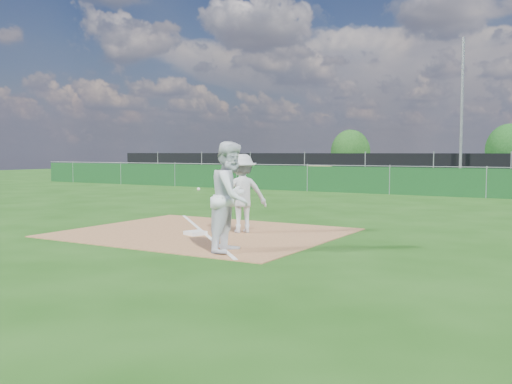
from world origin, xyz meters
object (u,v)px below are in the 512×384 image
Objects in this scene: first_base at (195,233)px; play_at_first at (242,193)px; light_pole at (462,112)px; runner at (231,197)px; car_mid at (461,171)px; tree_mid at (509,150)px; car_left at (348,168)px; tree_left at (350,152)px.

first_base is 1.40m from play_at_first.
light_pole is at bearing 86.33° from first_base.
runner is at bearing -36.13° from first_base.
runner is 28.09m from car_mid.
tree_mid is at bearing -29.39° from car_mid.
play_at_first is at bearing -91.93° from light_pole.
tree_mid is at bearing 85.12° from light_pole.
car_mid is (7.78, -0.87, -0.06)m from car_left.
light_pole is 1.85× the size of car_mid.
first_base is 28.53m from car_left.
car_mid is (-0.85, 4.62, -3.28)m from light_pole.
light_pole is 22.50m from first_base.
car_left is at bearing 7.17° from runner.
first_base is 32.98m from tree_left.
tree_left reaches higher than play_at_first.
car_left is 4.55m from tree_left.
runner is 0.46× the size of car_left.
play_at_first is 33.36m from tree_mid.
light_pole is 2.05× the size of tree_mid.
runner reaches higher than car_left.
tree_left is (-9.22, 5.05, 1.14)m from car_mid.
tree_mid reaches higher than runner.
tree_mid is at bearing 85.90° from first_base.
first_base is 34.29m from tree_mid.
play_at_first is 0.45× the size of car_mid.
tree_mid is (0.62, 35.48, 0.98)m from runner.
tree_left is 0.93× the size of tree_mid.
first_base is 0.11× the size of tree_left.
tree_mid reaches higher than first_base.
car_mid is 10.57m from tree_left.
tree_left is at bearing 46.14° from car_mid.
tree_left is at bearing -167.94° from tree_mid.
car_mid is (0.57, 26.73, 0.66)m from first_base.
light_pole reaches higher than tree_mid.
tree_mid is at bearing -47.12° from car_left.
light_pole is 3.88× the size of runner.
first_base is (-1.42, -22.11, -3.94)m from light_pole.
runner is at bearing -72.44° from tree_left.
light_pole is at bearing -9.18° from runner.
car_mid reaches higher than first_base.
first_base is 0.10× the size of tree_mid.
light_pole is at bearing 88.07° from play_at_first.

